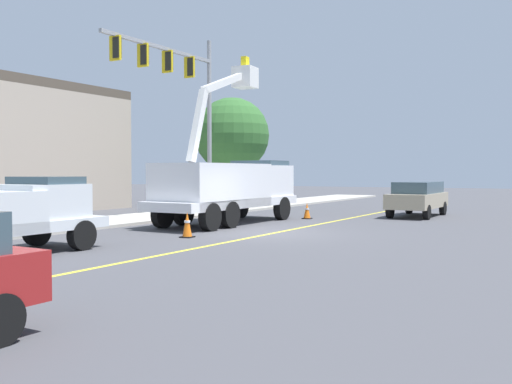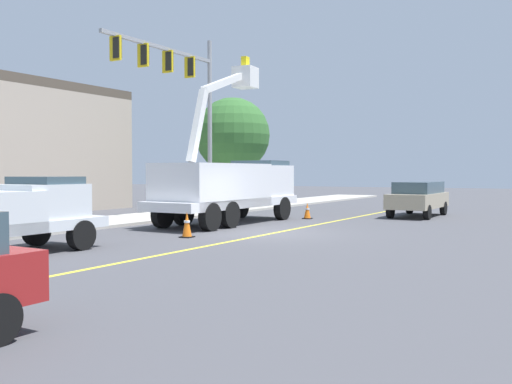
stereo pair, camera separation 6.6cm
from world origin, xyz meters
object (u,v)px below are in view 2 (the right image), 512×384
Objects in this scene: traffic_cone_mid_front at (187,225)px; traffic_cone_mid_rear at (307,211)px; traffic_signal_mast at (180,86)px; utility_bucket_truck at (229,185)px; passing_minivan at (418,197)px.

traffic_cone_mid_front is 1.15× the size of traffic_cone_mid_rear.
utility_bucket_truck is at bearing -114.04° from traffic_signal_mast.
utility_bucket_truck is 4.36m from traffic_cone_mid_rear.
traffic_signal_mast is (-5.65, 10.05, 5.25)m from passing_minivan.
traffic_signal_mast is at bearing 65.96° from utility_bucket_truck.
traffic_signal_mast is at bearing 109.54° from traffic_cone_mid_rear.
passing_minivan is 5.74m from traffic_cone_mid_rear.
passing_minivan is 0.56× the size of traffic_signal_mast.
passing_minivan is 12.67m from traffic_signal_mast.
traffic_cone_mid_front is 8.77m from traffic_cone_mid_rear.
traffic_cone_mid_rear is (8.70, -1.05, -0.06)m from traffic_cone_mid_front.
traffic_cone_mid_front is (-12.34, 5.46, -0.55)m from passing_minivan.
traffic_signal_mast is at bearing 119.32° from passing_minivan.
passing_minivan is at bearing -42.67° from utility_bucket_truck.
traffic_signal_mast is at bearing 34.47° from traffic_cone_mid_front.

